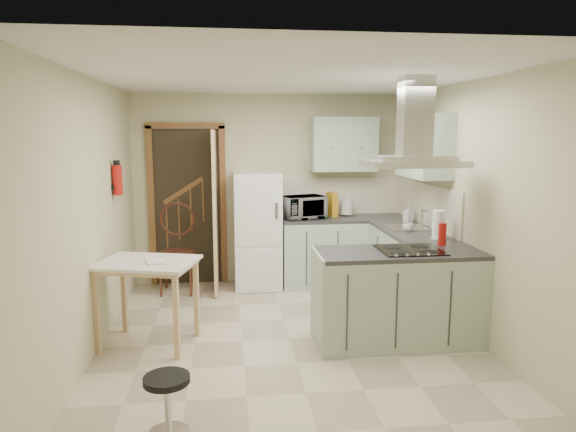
{
  "coord_description": "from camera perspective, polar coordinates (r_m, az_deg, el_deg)",
  "views": [
    {
      "loc": [
        -0.58,
        -4.73,
        1.99
      ],
      "look_at": [
        0.04,
        0.45,
        1.15
      ],
      "focal_mm": 32.0,
      "sensor_mm": 36.0,
      "label": 1
    }
  ],
  "objects": [
    {
      "name": "back_wall",
      "position": [
        6.9,
        -1.95,
        2.99
      ],
      "size": [
        3.6,
        0.0,
        3.6
      ],
      "primitive_type": "plane",
      "rotation": [
        1.57,
        0.0,
        0.0
      ],
      "color": "#BFBB94",
      "rests_on": "floor"
    },
    {
      "name": "left_wall",
      "position": [
        4.94,
        -21.02,
        -0.09
      ],
      "size": [
        0.0,
        4.2,
        4.2
      ],
      "primitive_type": "plane",
      "rotation": [
        1.57,
        0.0,
        1.57
      ],
      "color": "#BFBB94",
      "rests_on": "floor"
    },
    {
      "name": "paper_towel",
      "position": [
        5.55,
        16.38,
        -0.91
      ],
      "size": [
        0.16,
        0.16,
        0.31
      ],
      "primitive_type": "cylinder",
      "rotation": [
        0.0,
        0.0,
        -0.33
      ],
      "color": "white",
      "rests_on": "counter_right"
    },
    {
      "name": "bentwood_chair",
      "position": [
        6.59,
        -12.21,
        -4.01
      ],
      "size": [
        0.49,
        0.49,
        1.03
      ],
      "primitive_type": "cube",
      "rotation": [
        0.0,
        0.0,
        -0.08
      ],
      "color": "#532E1B",
      "rests_on": "floor"
    },
    {
      "name": "kettle",
      "position": [
        6.92,
        6.56,
        1.03
      ],
      "size": [
        0.21,
        0.21,
        0.24
      ],
      "primitive_type": "cylinder",
      "rotation": [
        0.0,
        0.0,
        0.32
      ],
      "color": "silver",
      "rests_on": "counter_back"
    },
    {
      "name": "cereal_box",
      "position": [
        6.86,
        4.9,
        1.3
      ],
      "size": [
        0.13,
        0.22,
        0.31
      ],
      "primitive_type": "cube",
      "rotation": [
        0.0,
        0.0,
        0.21
      ],
      "color": "#BF8416",
      "rests_on": "counter_back"
    },
    {
      "name": "microwave",
      "position": [
        6.65,
        1.73,
        0.98
      ],
      "size": [
        0.61,
        0.5,
        0.29
      ],
      "primitive_type": "imported",
      "rotation": [
        0.0,
        0.0,
        0.32
      ],
      "color": "black",
      "rests_on": "counter_back"
    },
    {
      "name": "wall_cabinet_right",
      "position": [
        6.0,
        14.87,
        7.51
      ],
      "size": [
        0.35,
        0.9,
        0.7
      ],
      "primitive_type": "cube",
      "color": "#9EB2A0",
      "rests_on": "right_wall"
    },
    {
      "name": "red_bottle",
      "position": [
        5.27,
        16.77,
        -1.96
      ],
      "size": [
        0.08,
        0.08,
        0.22
      ],
      "primitive_type": "cylinder",
      "rotation": [
        0.0,
        0.0,
        -0.05
      ],
      "color": "red",
      "rests_on": "peninsula"
    },
    {
      "name": "sink",
      "position": [
        6.15,
        13.08,
        -1.26
      ],
      "size": [
        0.45,
        0.4,
        0.01
      ],
      "primitive_type": "cube",
      "color": "silver",
      "rests_on": "counter_right"
    },
    {
      "name": "doorway",
      "position": [
        6.89,
        -11.08,
        1.14
      ],
      "size": [
        1.1,
        0.12,
        2.1
      ],
      "primitive_type": "cube",
      "color": "brown",
      "rests_on": "floor"
    },
    {
      "name": "splashback",
      "position": [
        7.04,
        5.87,
        2.26
      ],
      "size": [
        1.68,
        0.02,
        0.5
      ],
      "primitive_type": "cube",
      "color": "beige",
      "rests_on": "counter_back"
    },
    {
      "name": "counter_right",
      "position": [
        6.4,
        12.4,
        -4.98
      ],
      "size": [
        0.6,
        1.95,
        0.9
      ],
      "primitive_type": "cube",
      "color": "#9EB2A0",
      "rests_on": "floor"
    },
    {
      "name": "extractor_hood",
      "position": [
        4.87,
        13.76,
        5.7
      ],
      "size": [
        0.9,
        0.55,
        0.1
      ],
      "primitive_type": "cube",
      "color": "silver",
      "rests_on": "ceiling"
    },
    {
      "name": "right_wall",
      "position": [
        5.35,
        19.69,
        0.65
      ],
      "size": [
        0.0,
        4.2,
        4.2
      ],
      "primitive_type": "plane",
      "rotation": [
        1.57,
        0.0,
        -1.57
      ],
      "color": "#BFBB94",
      "rests_on": "floor"
    },
    {
      "name": "cup",
      "position": [
        5.93,
        13.18,
        -1.25
      ],
      "size": [
        0.13,
        0.13,
        0.09
      ],
      "primitive_type": "imported",
      "rotation": [
        0.0,
        0.0,
        -0.22
      ],
      "color": "white",
      "rests_on": "counter_right"
    },
    {
      "name": "counter_back",
      "position": [
        6.83,
        3.84,
        -3.91
      ],
      "size": [
        1.08,
        0.6,
        0.9
      ],
      "primitive_type": "cube",
      "color": "#9EB2A0",
      "rests_on": "floor"
    },
    {
      "name": "ceiling",
      "position": [
        4.79,
        0.17,
        15.25
      ],
      "size": [
        4.2,
        4.2,
        0.0
      ],
      "primitive_type": "plane",
      "rotation": [
        3.14,
        0.0,
        0.0
      ],
      "color": "silver",
      "rests_on": "back_wall"
    },
    {
      "name": "fridge",
      "position": [
        6.66,
        -3.42,
        -1.59
      ],
      "size": [
        0.6,
        0.6,
        1.5
      ],
      "primitive_type": "cube",
      "color": "white",
      "rests_on": "floor"
    },
    {
      "name": "drop_leaf_table",
      "position": [
        5.07,
        -15.25,
        -9.34
      ],
      "size": [
        1.02,
        0.87,
        0.82
      ],
      "primitive_type": "cube",
      "rotation": [
        0.0,
        0.0,
        -0.27
      ],
      "color": "tan",
      "rests_on": "floor"
    },
    {
      "name": "wall_cabinet_back",
      "position": [
        6.83,
        6.19,
        7.93
      ],
      "size": [
        0.85,
        0.35,
        0.7
      ],
      "primitive_type": "cube",
      "color": "#9EB2A0",
      "rests_on": "back_wall"
    },
    {
      "name": "book",
      "position": [
        4.87,
        -15.48,
        -4.54
      ],
      "size": [
        0.19,
        0.23,
        0.09
      ],
      "primitive_type": "imported",
      "rotation": [
        0.0,
        0.0,
        0.24
      ],
      "color": "#963E32",
      "rests_on": "drop_leaf_table"
    },
    {
      "name": "soap_bottle",
      "position": [
        6.55,
        13.22,
        0.25
      ],
      "size": [
        0.12,
        0.13,
        0.21
      ],
      "primitive_type": "imported",
      "rotation": [
        0.0,
        0.0,
        0.4
      ],
      "color": "silver",
      "rests_on": "counter_right"
    },
    {
      "name": "peninsula",
      "position": [
        5.07,
        12.14,
        -8.77
      ],
      "size": [
        1.55,
        0.65,
        0.9
      ],
      "primitive_type": "cube",
      "color": "#9EB2A0",
      "rests_on": "floor"
    },
    {
      "name": "hob",
      "position": [
        4.98,
        13.41,
        -3.69
      ],
      "size": [
        0.58,
        0.5,
        0.01
      ],
      "primitive_type": "cube",
      "color": "black",
      "rests_on": "peninsula"
    },
    {
      "name": "floor",
      "position": [
        5.17,
        0.16,
        -13.51
      ],
      "size": [
        4.2,
        4.2,
        0.0
      ],
      "primitive_type": "plane",
      "color": "#C5B499",
      "rests_on": "ground"
    },
    {
      "name": "fire_extinguisher",
      "position": [
        5.77,
        -18.43,
        3.81
      ],
      "size": [
        0.1,
        0.1,
        0.32
      ],
      "primitive_type": "cylinder",
      "color": "#B2140F",
      "rests_on": "left_wall"
    },
    {
      "name": "stool",
      "position": [
        3.72,
        -13.24,
        -19.76
      ],
      "size": [
        0.4,
        0.4,
        0.41
      ],
      "primitive_type": "cylinder",
      "rotation": [
        0.0,
        0.0,
        0.38
      ],
      "color": "black",
      "rests_on": "floor"
    }
  ]
}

